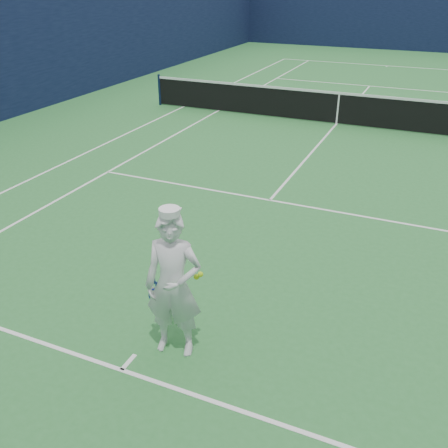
# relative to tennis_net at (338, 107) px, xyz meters

# --- Properties ---
(ground) EXTENTS (80.00, 80.00, 0.00)m
(ground) POSITION_rel_tennis_net_xyz_m (0.00, 0.00, -0.55)
(ground) COLOR #2C7434
(ground) RESTS_ON ground
(court_markings) EXTENTS (11.03, 23.83, 0.01)m
(court_markings) POSITION_rel_tennis_net_xyz_m (0.00, 0.00, -0.55)
(court_markings) COLOR white
(court_markings) RESTS_ON ground
(windscreen_fence) EXTENTS (20.12, 36.12, 4.00)m
(windscreen_fence) POSITION_rel_tennis_net_xyz_m (0.00, 0.00, 1.45)
(windscreen_fence) COLOR #0E1635
(windscreen_fence) RESTS_ON ground
(tennis_net) EXTENTS (12.88, 0.09, 1.07)m
(tennis_net) POSITION_rel_tennis_net_xyz_m (0.00, 0.00, 0.00)
(tennis_net) COLOR #141E4C
(tennis_net) RESTS_ON ground
(tennis_player) EXTENTS (0.86, 0.59, 1.98)m
(tennis_player) POSITION_rel_tennis_net_xyz_m (0.42, -11.26, 0.41)
(tennis_player) COLOR silver
(tennis_player) RESTS_ON ground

